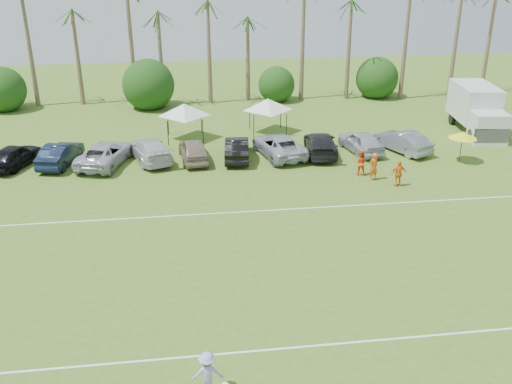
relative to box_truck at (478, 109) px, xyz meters
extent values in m
cube|color=white|center=(-20.15, -24.37, -1.94)|extent=(80.00, 0.10, 0.01)
cube|color=white|center=(-20.15, -12.37, -1.94)|extent=(80.00, 0.10, 0.01)
cone|color=brown|center=(-37.15, 11.63, 2.56)|extent=(0.44, 0.44, 9.00)
cone|color=brown|center=(-32.15, 11.63, 3.06)|extent=(0.44, 0.44, 10.00)
cone|color=brown|center=(-28.15, 11.63, 3.56)|extent=(0.44, 0.44, 11.00)
cone|color=brown|center=(-24.15, 11.63, 2.06)|extent=(0.44, 0.44, 8.00)
cone|color=brown|center=(-20.15, 11.63, 2.56)|extent=(0.44, 0.44, 9.00)
cone|color=brown|center=(-16.15, 11.63, 3.06)|extent=(0.44, 0.44, 10.00)
cone|color=brown|center=(-12.15, 11.63, 3.56)|extent=(0.44, 0.44, 11.00)
cone|color=brown|center=(-7.15, 11.63, 2.06)|extent=(0.44, 0.44, 8.00)
cone|color=brown|center=(-2.15, 11.63, 2.56)|extent=(0.44, 0.44, 9.00)
cone|color=brown|center=(2.85, 11.63, 3.06)|extent=(0.44, 0.44, 10.00)
cone|color=brown|center=(6.85, 11.63, 3.56)|extent=(0.44, 0.44, 11.00)
cylinder|color=brown|center=(-39.15, 12.63, -1.24)|extent=(0.30, 0.30, 1.40)
sphere|color=#143A10|center=(-39.15, 12.63, -0.14)|extent=(4.00, 4.00, 4.00)
cylinder|color=brown|center=(-26.15, 12.63, -1.24)|extent=(0.30, 0.30, 1.40)
sphere|color=#143A10|center=(-26.15, 12.63, -0.14)|extent=(4.00, 4.00, 4.00)
cylinder|color=brown|center=(-14.15, 12.63, -1.24)|extent=(0.30, 0.30, 1.40)
sphere|color=#143A10|center=(-14.15, 12.63, -0.14)|extent=(4.00, 4.00, 4.00)
cylinder|color=brown|center=(-4.15, 12.63, -1.24)|extent=(0.30, 0.30, 1.40)
sphere|color=#143A10|center=(-4.15, 12.63, -0.14)|extent=(4.00, 4.00, 4.00)
imported|color=orange|center=(-11.34, -8.67, -1.04)|extent=(0.76, 0.63, 1.81)
imported|color=#EA531A|center=(-11.88, -7.73, -1.09)|extent=(1.01, 0.91, 1.70)
imported|color=orange|center=(-10.11, -9.91, -1.10)|extent=(1.01, 0.46, 1.69)
cube|color=silver|center=(0.11, 0.88, 0.31)|extent=(3.38, 5.37, 2.75)
cube|color=silver|center=(-0.34, -2.61, -0.79)|extent=(2.76, 2.29, 2.31)
cube|color=black|center=(-0.45, -3.43, -1.12)|extent=(2.55, 0.65, 1.10)
cube|color=#E5590C|center=(1.49, 0.70, -0.18)|extent=(0.25, 1.75, 0.99)
cylinder|color=black|center=(-1.40, -2.26, -1.45)|extent=(0.45, 1.02, 0.99)
cylinder|color=black|center=(0.78, -2.54, -1.45)|extent=(0.45, 1.02, 0.99)
cylinder|color=black|center=(-0.81, 2.33, -1.45)|extent=(0.45, 1.02, 0.99)
cylinder|color=black|center=(1.37, 2.04, -1.45)|extent=(0.45, 1.02, 0.99)
cylinder|color=black|center=(-24.37, -0.02, -1.00)|extent=(0.06, 0.06, 1.88)
cylinder|color=black|center=(-21.76, -0.02, -1.00)|extent=(0.06, 0.06, 1.88)
cylinder|color=black|center=(-24.37, 2.59, -1.00)|extent=(0.06, 0.06, 1.88)
cylinder|color=black|center=(-21.76, 2.59, -1.00)|extent=(0.06, 0.06, 1.88)
pyramid|color=silver|center=(-23.06, 1.28, 0.87)|extent=(4.05, 4.05, 0.94)
cylinder|color=black|center=(-17.79, 0.83, -1.02)|extent=(0.06, 0.06, 1.85)
cylinder|color=black|center=(-15.22, 0.83, -1.02)|extent=(0.06, 0.06, 1.85)
cylinder|color=black|center=(-17.79, 3.40, -1.02)|extent=(0.06, 0.06, 1.85)
cylinder|color=black|center=(-15.22, 3.40, -1.02)|extent=(0.06, 0.06, 1.85)
pyramid|color=white|center=(-16.50, 2.11, 0.83)|extent=(3.99, 3.99, 0.92)
cylinder|color=black|center=(-4.33, -6.36, -0.96)|extent=(0.05, 0.05, 1.97)
cone|color=yellow|center=(-4.33, -6.36, 0.03)|extent=(1.97, 1.97, 0.45)
imported|color=#9BA1DC|center=(-22.87, -26.24, -1.14)|extent=(1.07, 0.65, 1.61)
imported|color=black|center=(-34.65, -3.16, -1.17)|extent=(3.35, 4.89, 1.55)
imported|color=black|center=(-31.63, -3.21, -1.17)|extent=(2.63, 4.94, 1.55)
imported|color=#B0B1B8|center=(-28.61, -3.57, -1.17)|extent=(4.03, 6.06, 1.55)
imported|color=silver|center=(-25.60, -3.13, -1.17)|extent=(3.66, 5.73, 1.55)
imported|color=gray|center=(-22.58, -3.58, -1.17)|extent=(2.23, 4.68, 1.55)
imported|color=black|center=(-19.56, -3.65, -1.17)|extent=(2.13, 4.84, 1.55)
imported|color=#A4ADB5|center=(-16.55, -3.40, -1.17)|extent=(3.70, 5.99, 1.55)
imported|color=black|center=(-13.53, -3.45, -1.17)|extent=(2.93, 5.59, 1.55)
imported|color=#B2B3BF|center=(-10.51, -3.40, -1.17)|extent=(2.66, 4.80, 1.55)
imported|color=gray|center=(-7.50, -3.67, -1.17)|extent=(3.39, 4.95, 1.55)
camera|label=1|loc=(-23.25, -41.28, 11.96)|focal=40.00mm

